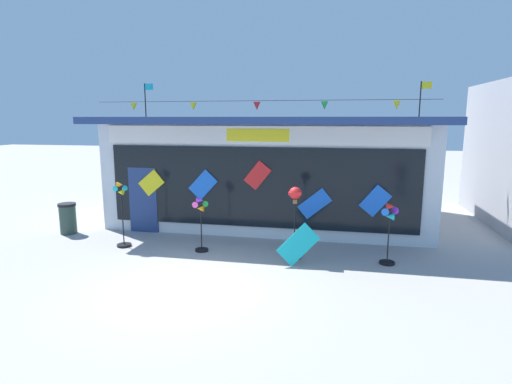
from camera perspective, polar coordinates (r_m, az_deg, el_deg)
ground_plane at (r=8.94m, az=-9.63°, el=-12.80°), size 80.00×80.00×0.00m
kite_shop_building at (r=14.38m, az=2.35°, el=3.41°), size 10.33×6.33×4.70m
wind_spinner_far_left at (r=11.70m, az=-18.11°, el=-2.62°), size 0.39×0.39×1.80m
wind_spinner_left at (r=10.83m, az=-7.68°, el=-3.62°), size 0.38×0.35×1.46m
wind_spinner_center_left at (r=10.14m, az=5.43°, el=-1.83°), size 0.34×0.34×1.82m
wind_spinner_center_right at (r=10.26m, az=17.99°, el=-4.38°), size 0.42×0.36×1.52m
trash_bin at (r=13.75m, az=-24.63°, el=-3.33°), size 0.52×0.52×0.94m
display_kite_on_ground at (r=9.89m, az=5.87°, el=-7.26°), size 1.02×0.34×1.02m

